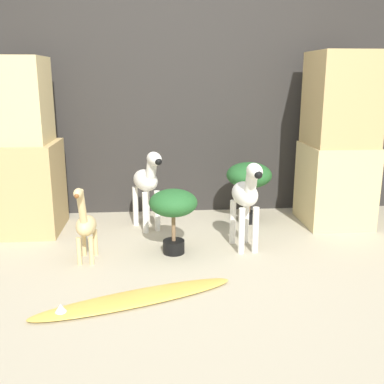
% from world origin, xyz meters
% --- Properties ---
extents(ground_plane, '(14.00, 14.00, 0.00)m').
position_xyz_m(ground_plane, '(0.00, 0.00, 0.00)').
color(ground_plane, '#B2A88E').
extents(wall_back, '(6.40, 0.08, 2.20)m').
position_xyz_m(wall_back, '(0.00, 1.63, 1.10)').
color(wall_back, '#2D2B28').
rests_on(wall_back, ground_plane).
extents(rock_pillar_left, '(0.58, 0.61, 1.50)m').
position_xyz_m(rock_pillar_left, '(-1.39, 1.10, 0.68)').
color(rock_pillar_left, tan).
rests_on(rock_pillar_left, ground_plane).
extents(rock_pillar_right, '(0.58, 0.61, 1.55)m').
position_xyz_m(rock_pillar_right, '(1.39, 1.10, 0.75)').
color(rock_pillar_right, '#DBC184').
rests_on(rock_pillar_right, ground_plane).
extents(zebra_right, '(0.23, 0.49, 0.73)m').
position_xyz_m(zebra_right, '(0.44, 0.49, 0.44)').
color(zebra_right, white).
rests_on(zebra_right, ground_plane).
extents(zebra_left, '(0.32, 0.48, 0.73)m').
position_xyz_m(zebra_left, '(-0.33, 1.04, 0.44)').
color(zebra_left, white).
rests_on(zebra_left, ground_plane).
extents(giraffe_figurine, '(0.16, 0.39, 0.60)m').
position_xyz_m(giraffe_figurine, '(-0.78, 0.35, 0.29)').
color(giraffe_figurine, '#E0C184').
rests_on(giraffe_figurine, ground_plane).
extents(potted_palm_front, '(0.37, 0.37, 0.51)m').
position_xyz_m(potted_palm_front, '(-0.13, 0.46, 0.37)').
color(potted_palm_front, black).
rests_on(potted_palm_front, ground_plane).
extents(potted_palm_back, '(0.42, 0.42, 0.57)m').
position_xyz_m(potted_palm_back, '(0.60, 1.17, 0.43)').
color(potted_palm_back, black).
rests_on(potted_palm_back, ground_plane).
extents(surfboard, '(1.28, 0.64, 0.08)m').
position_xyz_m(surfboard, '(-0.40, -0.30, 0.02)').
color(surfboard, gold).
rests_on(surfboard, ground_plane).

